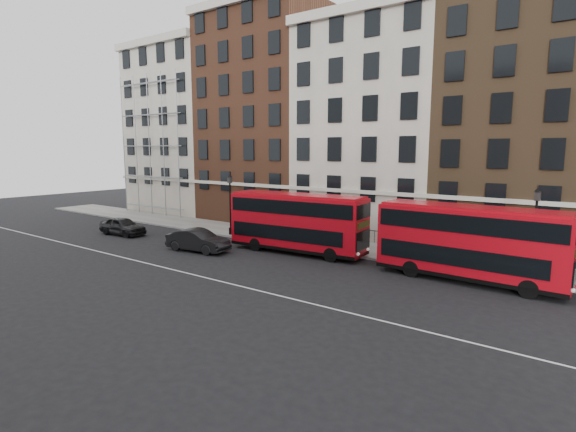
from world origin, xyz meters
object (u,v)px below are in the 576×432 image
Objects in this scene: bus_c at (469,242)px; bus_b at (297,221)px; car_front at (198,240)px; car_rear at (123,226)px.

bus_b is at bearing -178.08° from bus_c.
bus_c is (12.24, 0.00, 0.01)m from bus_b.
bus_c is at bearing -85.59° from car_front.
bus_c reaches higher than bus_b.
car_front reaches higher than car_rear.
car_rear is at bearing -170.98° from bus_c.
bus_b is 2.10× the size of car_front.
bus_c reaches higher than car_front.
car_front is at bearing -165.87° from bus_c.
bus_b is 1.00× the size of bus_c.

